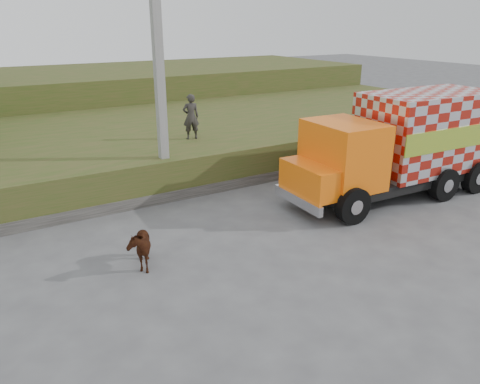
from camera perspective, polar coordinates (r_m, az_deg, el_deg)
ground at (r=14.30m, az=1.92°, el=-5.42°), size 120.00×120.00×0.00m
embankment at (r=22.62m, az=-12.02°, el=5.87°), size 40.00×12.00×1.50m
embankment_far at (r=33.86m, az=-19.11°, el=11.18°), size 40.00×12.00×3.00m
retaining_strip at (r=16.91m, az=-11.61°, el=-0.94°), size 16.00×0.50×0.40m
utility_pole at (r=16.67m, az=-9.74°, el=12.67°), size 1.20×0.30×8.00m
cargo_truck at (r=18.17m, az=19.32°, el=5.52°), size 8.49×3.23×3.74m
cow at (r=12.69m, az=-12.27°, el=-6.46°), size 1.00×1.51×1.17m
pedestrian at (r=19.68m, az=-6.01°, el=9.12°), size 0.76×0.59×1.87m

